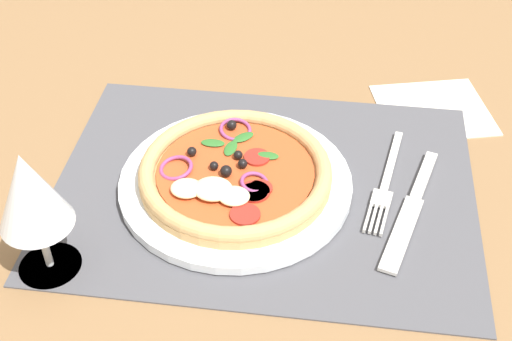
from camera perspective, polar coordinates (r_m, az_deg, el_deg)
ground_plane at (r=81.85cm, az=0.67°, el=-2.02°), size 190.00×140.00×2.40cm
placemat at (r=80.90cm, az=0.68°, el=-1.29°), size 47.87×35.97×0.40cm
plate at (r=80.22cm, az=-1.66°, el=-1.02°), size 26.51×26.51×1.12cm
pizza at (r=79.05cm, az=-1.74°, el=-0.18°), size 21.79×21.79×2.62cm
fork at (r=81.75cm, az=10.41°, el=-1.19°), size 4.68×17.98×0.44cm
knife at (r=79.34cm, az=12.45°, el=-3.10°), size 7.10×19.68×0.62cm
wine_glass at (r=68.75cm, az=-17.83°, el=-1.90°), size 7.20×7.20×14.90cm
napkin at (r=95.38cm, az=14.16°, el=4.83°), size 16.82×15.82×0.36cm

